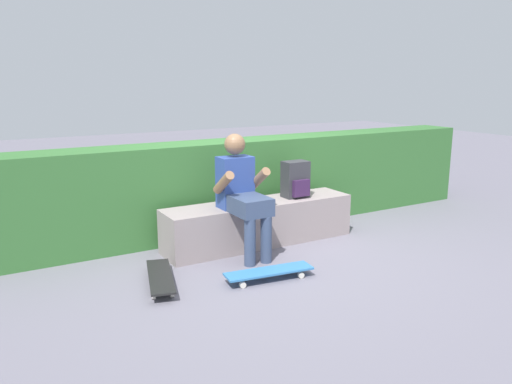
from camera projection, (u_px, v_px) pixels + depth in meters
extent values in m
plane|color=slate|center=(274.00, 251.00, 5.25)|extent=(24.00, 24.00, 0.00)
cube|color=gray|center=(259.00, 223.00, 5.45)|extent=(2.12, 0.48, 0.46)
cube|color=#2D4793|center=(235.00, 182.00, 5.12)|extent=(0.34, 0.22, 0.52)
sphere|color=#8C6647|center=(235.00, 144.00, 5.03)|extent=(0.21, 0.21, 0.21)
cube|color=#384766|center=(250.00, 205.00, 4.90)|extent=(0.32, 0.40, 0.17)
cylinder|color=#384766|center=(250.00, 242.00, 4.79)|extent=(0.11, 0.11, 0.46)
cylinder|color=#384766|center=(266.00, 239.00, 4.88)|extent=(0.11, 0.11, 0.46)
cylinder|color=#8C6647|center=(224.00, 183.00, 4.89)|extent=(0.09, 0.33, 0.27)
cylinder|color=#8C6647|center=(259.00, 179.00, 5.09)|extent=(0.09, 0.33, 0.27)
cube|color=teal|center=(269.00, 271.00, 4.48)|extent=(0.82, 0.30, 0.02)
cylinder|color=silver|center=(293.00, 269.00, 4.67)|extent=(0.06, 0.04, 0.05)
cylinder|color=silver|center=(301.00, 275.00, 4.53)|extent=(0.06, 0.04, 0.05)
cylinder|color=silver|center=(236.00, 279.00, 4.45)|extent=(0.06, 0.04, 0.05)
cylinder|color=silver|center=(243.00, 285.00, 4.32)|extent=(0.06, 0.04, 0.05)
cube|color=black|center=(160.00, 276.00, 4.37)|extent=(0.41, 0.82, 0.02)
cylinder|color=silver|center=(150.00, 271.00, 4.63)|extent=(0.05, 0.06, 0.05)
cylinder|color=silver|center=(167.00, 270.00, 4.67)|extent=(0.05, 0.06, 0.05)
cylinder|color=silver|center=(154.00, 296.00, 4.10)|extent=(0.05, 0.06, 0.05)
cylinder|color=silver|center=(172.00, 294.00, 4.14)|extent=(0.05, 0.06, 0.05)
cube|color=#333338|center=(295.00, 179.00, 5.58)|extent=(0.28, 0.18, 0.40)
cube|color=#381F45|center=(301.00, 188.00, 5.50)|extent=(0.20, 0.05, 0.18)
cube|color=#346B31|center=(259.00, 182.00, 6.09)|extent=(6.18, 0.52, 1.05)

